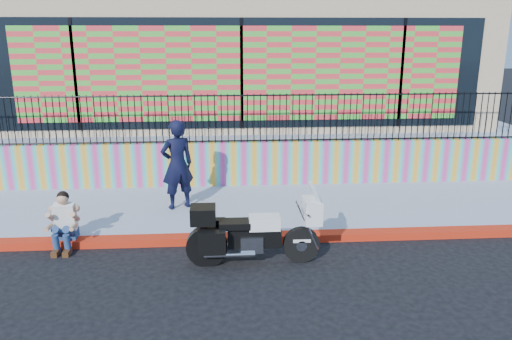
{
  "coord_description": "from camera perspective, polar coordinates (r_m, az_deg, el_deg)",
  "views": [
    {
      "loc": [
        -0.51,
        -8.88,
        3.91
      ],
      "look_at": [
        0.17,
        1.2,
        1.1
      ],
      "focal_mm": 35.0,
      "sensor_mm": 36.0,
      "label": 1
    }
  ],
  "objects": [
    {
      "name": "red_curb",
      "position": [
        9.69,
        -0.54,
        -7.76
      ],
      "size": [
        16.0,
        0.3,
        0.15
      ],
      "primitive_type": "cube",
      "color": "#A8200C",
      "rests_on": "ground"
    },
    {
      "name": "ground",
      "position": [
        9.72,
        -0.54,
        -8.17
      ],
      "size": [
        90.0,
        90.0,
        0.0
      ],
      "primitive_type": "plane",
      "color": "black",
      "rests_on": "ground"
    },
    {
      "name": "mural_wall",
      "position": [
        12.56,
        -1.41,
        0.74
      ],
      "size": [
        16.0,
        0.2,
        1.1
      ],
      "primitive_type": "cube",
      "color": "#D6388C",
      "rests_on": "sidewalk"
    },
    {
      "name": "elevated_platform",
      "position": [
        17.55,
        -2.14,
        4.75
      ],
      "size": [
        16.0,
        10.0,
        1.25
      ],
      "primitive_type": "cube",
      "color": "#8A93A6",
      "rests_on": "ground"
    },
    {
      "name": "police_motorcycle",
      "position": [
        8.64,
        -0.49,
        -7.01
      ],
      "size": [
        2.28,
        0.75,
        1.42
      ],
      "color": "black",
      "rests_on": "ground"
    },
    {
      "name": "sidewalk",
      "position": [
        11.22,
        -1.03,
        -4.43
      ],
      "size": [
        16.0,
        3.0,
        0.15
      ],
      "primitive_type": "cube",
      "color": "#8A93A6",
      "rests_on": "ground"
    },
    {
      "name": "seated_man",
      "position": [
        9.87,
        -21.14,
        -6.07
      ],
      "size": [
        0.54,
        0.71,
        1.06
      ],
      "color": "navy",
      "rests_on": "ground"
    },
    {
      "name": "storefront_building",
      "position": [
        17.03,
        -2.21,
        13.32
      ],
      "size": [
        14.0,
        8.06,
        4.0
      ],
      "color": "tan",
      "rests_on": "elevated_platform"
    },
    {
      "name": "metal_fence",
      "position": [
        12.32,
        -1.45,
        5.92
      ],
      "size": [
        15.8,
        0.04,
        1.2
      ],
      "primitive_type": null,
      "color": "black",
      "rests_on": "mural_wall"
    },
    {
      "name": "police_officer",
      "position": [
        10.92,
        -8.99,
        0.61
      ],
      "size": [
        0.84,
        0.72,
        1.96
      ],
      "primitive_type": "imported",
      "rotation": [
        0.0,
        0.0,
        3.56
      ],
      "color": "black",
      "rests_on": "sidewalk"
    }
  ]
}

